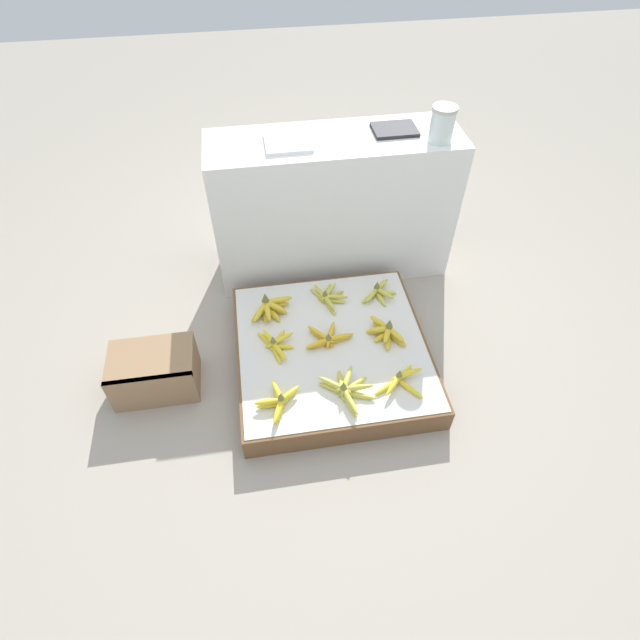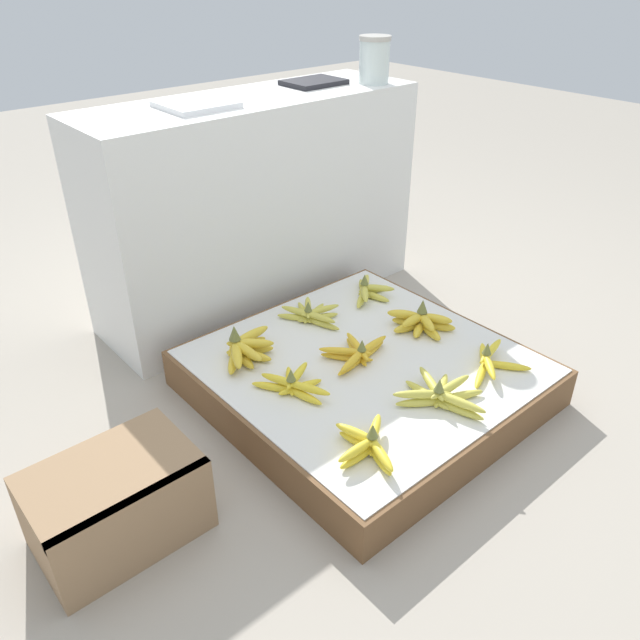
# 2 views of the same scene
# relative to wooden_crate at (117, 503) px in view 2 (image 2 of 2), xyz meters

# --- Properties ---
(ground_plane) EXTENTS (10.00, 10.00, 0.00)m
(ground_plane) POSITION_rel_wooden_crate_xyz_m (0.85, 0.02, -0.11)
(ground_plane) COLOR #A89E8E
(display_platform) EXTENTS (0.92, 0.94, 0.13)m
(display_platform) POSITION_rel_wooden_crate_xyz_m (0.85, 0.02, -0.04)
(display_platform) COLOR brown
(display_platform) RESTS_ON ground_plane
(back_vendor_table) EXTENTS (1.29, 0.40, 0.81)m
(back_vendor_table) POSITION_rel_wooden_crate_xyz_m (0.98, 0.76, 0.29)
(back_vendor_table) COLOR white
(back_vendor_table) RESTS_ON ground_plane
(wooden_crate) EXTENTS (0.39, 0.26, 0.22)m
(wooden_crate) POSITION_rel_wooden_crate_xyz_m (0.00, 0.00, 0.00)
(wooden_crate) COLOR #997551
(wooden_crate) RESTS_ON ground_plane
(banana_bunch_front_left) EXTENTS (0.21, 0.23, 0.09)m
(banana_bunch_front_left) POSITION_rel_wooden_crate_xyz_m (0.56, -0.29, 0.05)
(banana_bunch_front_left) COLOR yellow
(banana_bunch_front_left) RESTS_ON display_platform
(banana_bunch_front_midleft) EXTENTS (0.25, 0.27, 0.09)m
(banana_bunch_front_midleft) POSITION_rel_wooden_crate_xyz_m (0.86, -0.27, 0.05)
(banana_bunch_front_midleft) COLOR gold
(banana_bunch_front_midleft) RESTS_ON display_platform
(banana_bunch_front_midright) EXTENTS (0.25, 0.20, 0.09)m
(banana_bunch_front_midright) POSITION_rel_wooden_crate_xyz_m (1.11, -0.26, 0.05)
(banana_bunch_front_midright) COLOR yellow
(banana_bunch_front_midright) RESTS_ON display_platform
(banana_bunch_middle_left) EXTENTS (0.19, 0.23, 0.09)m
(banana_bunch_middle_left) POSITION_rel_wooden_crate_xyz_m (0.58, 0.04, 0.05)
(banana_bunch_middle_left) COLOR yellow
(banana_bunch_middle_left) RESTS_ON display_platform
(banana_bunch_middle_midleft) EXTENTS (0.25, 0.17, 0.08)m
(banana_bunch_middle_midleft) POSITION_rel_wooden_crate_xyz_m (0.83, 0.04, 0.05)
(banana_bunch_middle_midleft) COLOR gold
(banana_bunch_middle_midleft) RESTS_ON display_platform
(banana_bunch_middle_midright) EXTENTS (0.19, 0.22, 0.11)m
(banana_bunch_middle_midright) POSITION_rel_wooden_crate_xyz_m (1.12, 0.02, 0.05)
(banana_bunch_middle_midright) COLOR gold
(banana_bunch_middle_midright) RESTS_ON display_platform
(banana_bunch_back_left) EXTENTS (0.23, 0.17, 0.11)m
(banana_bunch_back_left) POSITION_rel_wooden_crate_xyz_m (0.57, 0.28, 0.06)
(banana_bunch_back_left) COLOR gold
(banana_bunch_back_left) RESTS_ON display_platform
(banana_bunch_back_midleft) EXTENTS (0.20, 0.24, 0.08)m
(banana_bunch_back_midleft) POSITION_rel_wooden_crate_xyz_m (0.88, 0.32, 0.05)
(banana_bunch_back_midleft) COLOR gold
(banana_bunch_back_midleft) RESTS_ON display_platform
(banana_bunch_back_midright) EXTENTS (0.21, 0.20, 0.09)m
(banana_bunch_back_midright) POSITION_rel_wooden_crate_xyz_m (1.15, 0.31, 0.05)
(banana_bunch_back_midright) COLOR gold
(banana_bunch_back_midright) RESTS_ON display_platform
(glass_jar) EXTENTS (0.12, 0.12, 0.17)m
(glass_jar) POSITION_rel_wooden_crate_xyz_m (1.48, 0.65, 0.78)
(glass_jar) COLOR silver
(glass_jar) RESTS_ON back_vendor_table
(foam_tray_white) EXTENTS (0.22, 0.22, 0.02)m
(foam_tray_white) POSITION_rel_wooden_crate_xyz_m (0.75, 0.74, 0.70)
(foam_tray_white) COLOR white
(foam_tray_white) RESTS_ON back_vendor_table
(foam_tray_dark) EXTENTS (0.22, 0.16, 0.02)m
(foam_tray_dark) POSITION_rel_wooden_crate_xyz_m (1.29, 0.78, 0.70)
(foam_tray_dark) COLOR #232328
(foam_tray_dark) RESTS_ON back_vendor_table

